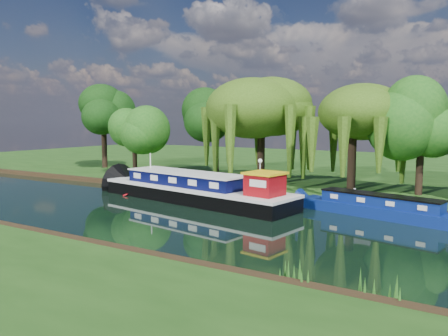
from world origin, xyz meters
The scene contains 14 objects.
ground centered at (0.00, 0.00, 0.00)m, with size 120.00×120.00×0.00m, color black.
far_bank centered at (0.00, 34.00, 0.23)m, with size 120.00×52.00×0.45m, color #1A4011.
dutch_barge centered at (-2.23, 4.85, 0.90)m, with size 17.58×6.60×3.63m.
narrowboat centered at (11.11, 6.46, 0.57)m, with size 11.15×4.19×1.61m.
red_dinghy centered at (-7.92, 4.94, 0.00)m, with size 2.26×3.17×0.66m, color maroon.
willow_left centered at (-1.21, 14.13, 7.17)m, with size 7.72×7.72×9.25m.
willow_right centered at (7.30, 13.85, 6.25)m, with size 6.53×6.53×7.95m.
tree_far_left centered at (-15.12, 12.15, 5.30)m, with size 4.39×4.39×7.07m.
tree_far_back centered at (-23.55, 15.90, 6.83)m, with size 5.45×5.45×9.16m.
tree_far_mid centered at (-8.62, 18.02, 6.34)m, with size 5.22×5.22×8.54m.
tree_far_right centered at (12.45, 14.23, 5.88)m, with size 4.82×4.82×7.88m.
lamppost centered at (0.50, 10.50, 2.42)m, with size 0.36×0.36×2.56m.
mooring_posts centered at (-0.50, 8.40, 0.95)m, with size 19.16×0.16×1.00m.
reeds_near centered at (6.87, -7.57, 0.55)m, with size 33.70×1.50×1.10m.
Camera 1 is at (16.80, -22.49, 6.21)m, focal length 35.00 mm.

